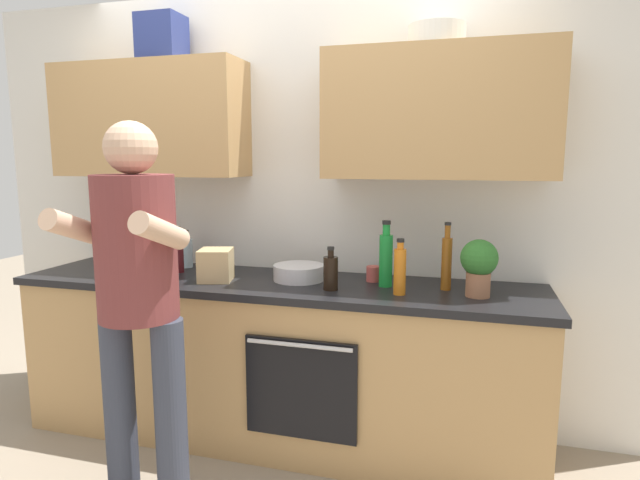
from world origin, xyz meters
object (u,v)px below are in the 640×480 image
Objects in this scene: bottle_syrup at (447,261)px; potted_herb at (479,264)px; mixing_bowl at (299,272)px; person_standing at (137,287)px; bottle_water at (186,252)px; bottle_hotsauce at (160,254)px; knife_block at (111,248)px; grocery_bag_bread at (216,265)px; cup_ceramic at (373,274)px; cup_tea at (129,267)px; bottle_wine at (179,253)px; bottle_soy at (331,272)px; bottle_juice at (400,270)px; bottle_soda at (386,258)px.

bottle_syrup is 0.18m from potted_herb.
bottle_syrup is 0.78m from mixing_bowl.
bottle_syrup is 1.24× the size of potted_herb.
person_standing reaches higher than potted_herb.
bottle_water reaches higher than bottle_hotsauce.
bottle_syrup is 2.05m from knife_block.
bottle_water is at bearing 107.35° from person_standing.
person_standing is 0.62m from grocery_bag_bread.
bottle_hotsauce is 1.32m from cup_ceramic.
person_standing is 6.19× the size of potted_herb.
cup_tea is 0.47× the size of grocery_bag_bread.
bottle_hotsauce is at bearing -168.76° from bottle_water.
grocery_bag_bread is at bearing -23.91° from bottle_wine.
cup_tea is (-0.24, -0.13, -0.07)m from bottle_wine.
bottle_soy reaches higher than cup_tea.
cup_ceramic is at bearing -1.11° from knife_block.
grocery_bag_bread is (-1.36, -0.03, -0.07)m from potted_herb.
bottle_hotsauce reaches higher than cup_ceramic.
potted_herb is at bearing 9.67° from bottle_juice.
mixing_bowl is 0.94m from potted_herb.
bottle_syrup is (1.26, 0.75, 0.04)m from person_standing.
bottle_wine is (0.03, -0.14, 0.02)m from bottle_water.
mixing_bowl is at bearing -168.79° from cup_ceramic.
grocery_bag_bread is at bearing -165.64° from cup_ceramic.
bottle_soy is (0.95, -0.16, -0.03)m from bottle_wine.
bottle_water is at bearing 3.48° from knife_block.
bottle_water is 2.75× the size of cup_ceramic.
cup_tea is (-0.05, -0.24, -0.04)m from bottle_hotsauce.
cup_tea is at bearing -175.20° from bottle_soda.
potted_herb reaches higher than bottle_juice.
mixing_bowl is at bearing 143.66° from bottle_soy.
cup_ceramic is at bearing 131.53° from bottle_soda.
cup_ceramic is at bearing 43.45° from person_standing.
bottle_soda is at bearing -4.04° from knife_block.
cup_ceramic is 0.32× the size of knife_block.
cup_ceramic is 0.30× the size of potted_herb.
cup_tea is (-1.53, 0.03, -0.08)m from bottle_juice.
grocery_bag_bread is (0.84, -0.24, -0.02)m from knife_block.
knife_block is (-1.27, 0.11, 0.06)m from mixing_bowl.
bottle_syrup is 1.50m from bottle_wine.
bottle_wine is 0.97× the size of mixing_bowl.
bottle_water is 1.03m from bottle_soy.
bottle_wine is at bearing 176.61° from potted_herb.
potted_herb is (0.15, -0.10, 0.01)m from bottle_syrup.
cup_ceramic is at bearing 3.95° from bottle_wine.
person_standing is at bearing -155.13° from potted_herb.
person_standing is at bearing -150.50° from bottle_juice.
bottle_soda is at bearing 37.70° from person_standing.
bottle_syrup is 1.31× the size of knife_block.
bottle_soda is at bearing 4.80° from cup_tea.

